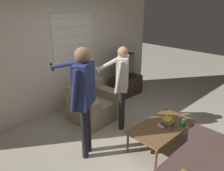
# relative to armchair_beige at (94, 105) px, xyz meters

# --- Properties ---
(ground_plane) EXTENTS (16.00, 16.00, 0.00)m
(ground_plane) POSITION_rel_armchair_beige_xyz_m (-0.08, -1.22, -0.31)
(ground_plane) COLOR #B2A893
(wall_back) EXTENTS (5.20, 0.08, 2.55)m
(wall_back) POSITION_rel_armchair_beige_xyz_m (-0.07, 0.80, 0.98)
(wall_back) COLOR beige
(wall_back) RESTS_ON ground_plane
(armchair_beige) EXTENTS (0.97, 0.85, 0.75)m
(armchair_beige) POSITION_rel_armchair_beige_xyz_m (0.00, 0.00, 0.00)
(armchair_beige) COLOR gray
(armchair_beige) RESTS_ON ground_plane
(coffee_table) EXTENTS (1.17, 0.63, 0.40)m
(coffee_table) POSITION_rel_armchair_beige_xyz_m (0.21, -1.55, 0.06)
(coffee_table) COLOR brown
(coffee_table) RESTS_ON ground_plane
(tv_stand) EXTENTS (0.84, 0.46, 0.50)m
(tv_stand) POSITION_rel_armchair_beige_xyz_m (1.40, 0.39, -0.06)
(tv_stand) COLOR #33281E
(tv_stand) RESTS_ON ground_plane
(tv) EXTENTS (0.85, 0.53, 0.57)m
(tv) POSITION_rel_armchair_beige_xyz_m (1.40, 0.39, 0.47)
(tv) COLOR black
(tv) RESTS_ON tv_stand
(person_left_standing) EXTENTS (0.55, 0.89, 1.76)m
(person_left_standing) POSITION_rel_armchair_beige_xyz_m (-0.85, -0.83, 0.82)
(person_left_standing) COLOR black
(person_left_standing) RESTS_ON ground_plane
(person_right_standing) EXTENTS (0.48, 0.77, 1.61)m
(person_right_standing) POSITION_rel_armchair_beige_xyz_m (0.15, -0.65, 0.70)
(person_right_standing) COLOR black
(person_right_standing) RESTS_ON ground_plane
(book_stack) EXTENTS (0.22, 0.19, 0.14)m
(book_stack) POSITION_rel_armchair_beige_xyz_m (0.26, -1.61, 0.16)
(book_stack) COLOR beige
(book_stack) RESTS_ON coffee_table
(soda_can) EXTENTS (0.07, 0.07, 0.13)m
(soda_can) POSITION_rel_armchair_beige_xyz_m (0.44, -1.79, 0.15)
(soda_can) COLOR #238E47
(soda_can) RESTS_ON coffee_table
(spare_remote) EXTENTS (0.07, 0.14, 0.02)m
(spare_remote) POSITION_rel_armchair_beige_xyz_m (0.15, -1.56, 0.10)
(spare_remote) COLOR white
(spare_remote) RESTS_ON coffee_table
(floor_fan) EXTENTS (0.29, 0.20, 0.37)m
(floor_fan) POSITION_rel_armchair_beige_xyz_m (0.72, 0.21, -0.14)
(floor_fan) COLOR black
(floor_fan) RESTS_ON ground_plane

